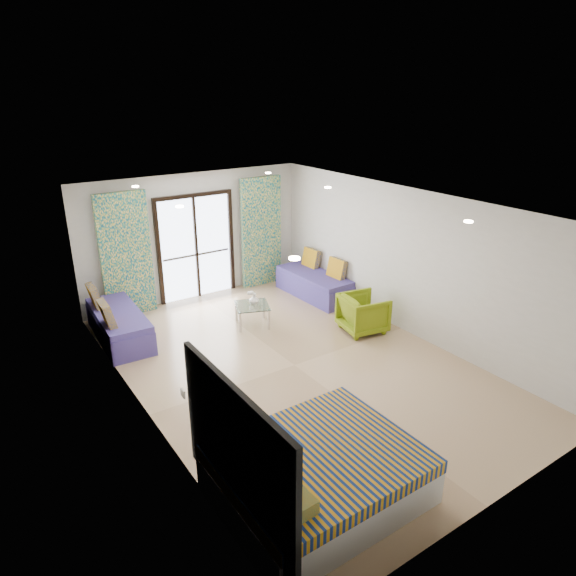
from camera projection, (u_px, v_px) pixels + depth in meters
floor at (294, 365)px, 8.56m from camera, size 5.00×7.50×0.01m
ceiling at (295, 205)px, 7.57m from camera, size 5.00×7.50×0.01m
wall_back at (195, 237)px, 10.96m from camera, size 5.00×0.01×2.70m
wall_front at (506, 403)px, 5.17m from camera, size 5.00×0.01×2.70m
wall_left at (139, 329)px, 6.76m from camera, size 0.01×7.50×2.70m
wall_right at (407, 262)px, 9.37m from camera, size 0.01×7.50×2.70m
balcony_door at (196, 241)px, 10.97m from camera, size 1.76×0.08×2.28m
balcony_rail at (196, 255)px, 11.09m from camera, size 1.52×0.03×0.04m
curtain_left at (126, 256)px, 10.05m from camera, size 1.00×0.10×2.50m
curtain_right at (261, 232)px, 11.66m from camera, size 1.00×0.10×2.50m
downlight_a at (294, 258)px, 5.31m from camera, size 0.12×0.12×0.02m
downlight_b at (468, 221)px, 6.77m from camera, size 0.12×0.12×0.02m
downlight_c at (180, 206)px, 7.63m from camera, size 0.12×0.12×0.02m
downlight_d at (328, 187)px, 9.09m from camera, size 0.12×0.12×0.02m
downlight_e at (135, 186)px, 9.17m from camera, size 0.12×0.12×0.02m
downlight_f at (268, 173)px, 10.63m from camera, size 0.12×0.12×0.02m
headboard at (236, 453)px, 4.92m from camera, size 0.06×2.10×1.50m
switch_plate at (183, 393)px, 5.88m from camera, size 0.02×0.10×0.10m
bed at (316, 474)px, 5.70m from camera, size 2.16×1.76×0.75m
daybed_left at (118, 324)px, 9.34m from camera, size 0.84×1.98×0.96m
daybed_right at (315, 283)px, 11.31m from camera, size 0.80×1.92×0.94m
coffee_table at (252, 307)px, 9.88m from camera, size 0.82×0.82×0.73m
vase at (254, 300)px, 9.86m from camera, size 0.24×0.24×0.19m
armchair at (363, 311)px, 9.63m from camera, size 0.85×0.89×0.79m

